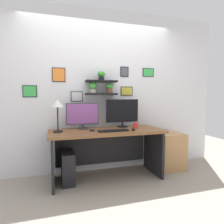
% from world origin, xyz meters
% --- Properties ---
extents(ground_plane, '(8.00, 8.00, 0.00)m').
position_xyz_m(ground_plane, '(0.00, 0.00, 0.00)').
color(ground_plane, gray).
extents(back_wall_assembly, '(4.40, 0.24, 2.70)m').
position_xyz_m(back_wall_assembly, '(-0.00, 0.44, 1.35)').
color(back_wall_assembly, silver).
rests_on(back_wall_assembly, ground).
extents(desk, '(1.70, 0.68, 0.75)m').
position_xyz_m(desk, '(0.00, 0.06, 0.54)').
color(desk, brown).
rests_on(desk, ground).
extents(monitor_left, '(0.50, 0.18, 0.40)m').
position_xyz_m(monitor_left, '(-0.33, 0.22, 0.96)').
color(monitor_left, '#2D2D33').
rests_on(monitor_left, desk).
extents(monitor_right, '(0.55, 0.18, 0.46)m').
position_xyz_m(monitor_right, '(0.33, 0.22, 1.00)').
color(monitor_right, black).
rests_on(monitor_right, desk).
extents(keyboard, '(0.44, 0.14, 0.02)m').
position_xyz_m(keyboard, '(0.06, -0.14, 0.76)').
color(keyboard, black).
rests_on(keyboard, desk).
extents(computer_mouse, '(0.06, 0.09, 0.03)m').
position_xyz_m(computer_mouse, '(0.37, -0.16, 0.77)').
color(computer_mouse, black).
rests_on(computer_mouse, desk).
extents(desk_lamp, '(0.17, 0.17, 0.46)m').
position_xyz_m(desk_lamp, '(-0.71, 0.02, 1.11)').
color(desk_lamp, black).
rests_on(desk_lamp, desk).
extents(cell_phone, '(0.08, 0.15, 0.01)m').
position_xyz_m(cell_phone, '(-0.23, 0.00, 0.76)').
color(cell_phone, black).
rests_on(cell_phone, desk).
extents(coffee_mug, '(0.08, 0.08, 0.09)m').
position_xyz_m(coffee_mug, '(0.49, 0.04, 0.80)').
color(coffee_mug, red).
rests_on(coffee_mug, desk).
extents(drawer_cabinet, '(0.44, 0.50, 0.62)m').
position_xyz_m(drawer_cabinet, '(1.16, 0.14, 0.31)').
color(drawer_cabinet, tan).
rests_on(drawer_cabinet, ground).
extents(computer_tower_left, '(0.18, 0.40, 0.46)m').
position_xyz_m(computer_tower_left, '(-0.58, 0.02, 0.23)').
color(computer_tower_left, black).
rests_on(computer_tower_left, ground).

